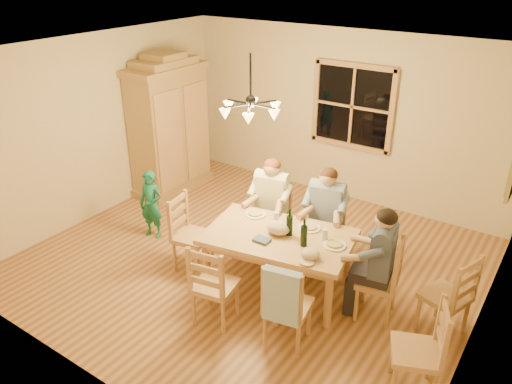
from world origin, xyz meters
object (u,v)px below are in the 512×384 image
Objects in this scene: wine_bottle_b at (304,232)px; child at (151,205)px; chair_far_right at (324,242)px; chair_near_right at (288,317)px; armoire at (170,129)px; adult_woman at (271,194)px; chair_far_left at (271,230)px; chair_spare_back at (443,308)px; chair_near_left at (215,297)px; chandelier at (251,108)px; chair_spare_front at (413,365)px; adult_slate_man at (381,251)px; chair_end_left at (193,247)px; chair_end_right at (376,292)px; dining_table at (279,242)px; adult_plaid_man at (326,205)px; wine_bottle_a at (290,222)px.

wine_bottle_b is 2.54m from child.
chair_far_right and chair_near_right have the same top height.
adult_woman is at bearing -16.84° from armoire.
chair_near_right is 2.83m from child.
chair_far_left is 2.42m from chair_spare_back.
chair_near_left is at bearing -39.91° from armoire.
chandelier is 1.30m from adult_woman.
armoire is 3.68m from chair_near_left.
chair_spare_front is (2.39, -1.33, -0.54)m from adult_woman.
adult_slate_man is 2.65× the size of wine_bottle_b.
armoire is 5.35m from chair_spare_front.
adult_woman is 2.79m from chair_spare_front.
chair_far_left is at bearing 117.90° from chair_near_right.
chair_end_left and chair_spare_back have the same top height.
chair_far_left is 1.59m from chair_near_left.
wine_bottle_b is at bearing -20.92° from chandelier.
chandelier is at bearing 75.96° from chair_end_right.
dining_table is at bearing 117.90° from chair_near_right.
chair_spare_front is at bearing -19.59° from child.
chair_far_right is at bearing -10.87° from armoire.
armoire reaches higher than child.
chair_end_left is 1.00× the size of chair_spare_front.
child is (-1.54, -0.24, -1.58)m from chandelier.
adult_plaid_man is 1.15m from adult_slate_man.
chandelier reaches higher than adult_woman.
chair_spare_back is at bearing 90.22° from chair_end_left.
armoire is at bearing 129.80° from chair_near_left.
chair_spare_back is at bearing 153.19° from adult_plaid_man.
wine_bottle_b is (0.96, -0.37, -1.15)m from chandelier.
chair_end_right is at bearing 17.51° from wine_bottle_b.
chair_far_left is 1.00× the size of chair_near_right.
wine_bottle_a is (0.71, -0.26, -1.15)m from chandelier.
chair_near_left is 1.00× the size of child.
armoire reaches higher than chair_near_right.
child is at bearing 177.89° from dining_table.
wine_bottle_b is at bearing 96.96° from chair_near_right.
chair_far_right is (0.79, 0.51, -1.77)m from chandelier.
adult_slate_man reaches higher than chair_spare_back.
dining_table is at bearing 90.00° from adult_slate_man.
adult_woman reaches higher than chair_near_left.
chair_far_right is at bearing 100.88° from wine_bottle_b.
adult_plaid_man is 0.88× the size of child.
wine_bottle_b is (0.25, -0.11, 0.00)m from wine_bottle_a.
dining_table is 1.97m from chair_spare_front.
wine_bottle_a reaches higher than chair_end_left.
chair_far_right is at bearing 77.90° from dining_table.
chair_near_right and chair_end_right have the same top height.
chair_end_left is 1.77m from adult_plaid_man.
chair_near_left is 1.00× the size of chair_spare_front.
wine_bottle_b is at bearing 97.22° from adult_slate_man.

